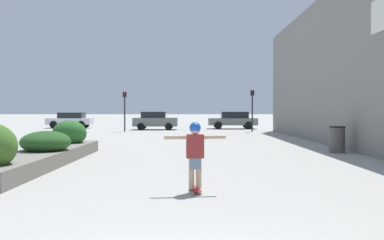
{
  "coord_description": "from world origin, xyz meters",
  "views": [
    {
      "loc": [
        0.17,
        -3.89,
        1.79
      ],
      "look_at": [
        0.17,
        16.82,
        1.27
      ],
      "focal_mm": 40.0,
      "sensor_mm": 36.0,
      "label": 1
    }
  ],
  "objects_px": {
    "car_center_right": "(233,120)",
    "traffic_light_right": "(252,103)",
    "trash_bin": "(337,139)",
    "car_rightmost": "(344,121)",
    "car_center_left": "(71,120)",
    "traffic_light_left": "(125,104)",
    "skateboard": "(195,189)",
    "skateboarder": "(195,148)",
    "car_leftmost": "(155,120)"
  },
  "relations": [
    {
      "from": "traffic_light_right",
      "to": "skateboarder",
      "type": "bearing_deg",
      "value": -100.78
    },
    {
      "from": "trash_bin",
      "to": "traffic_light_left",
      "type": "xyz_separation_m",
      "value": [
        -11.37,
        16.56,
        1.66
      ]
    },
    {
      "from": "car_rightmost",
      "to": "traffic_light_left",
      "type": "xyz_separation_m",
      "value": [
        -18.68,
        -3.14,
        1.46
      ]
    },
    {
      "from": "skateboarder",
      "to": "trash_bin",
      "type": "height_order",
      "value": "skateboarder"
    },
    {
      "from": "car_center_left",
      "to": "traffic_light_right",
      "type": "distance_m",
      "value": 17.76
    },
    {
      "from": "car_leftmost",
      "to": "car_center_left",
      "type": "bearing_deg",
      "value": -111.31
    },
    {
      "from": "skateboarder",
      "to": "car_center_right",
      "type": "height_order",
      "value": "car_center_right"
    },
    {
      "from": "skateboard",
      "to": "car_rightmost",
      "type": "xyz_separation_m",
      "value": [
        13.23,
        28.12,
        0.68
      ]
    },
    {
      "from": "traffic_light_left",
      "to": "traffic_light_right",
      "type": "bearing_deg",
      "value": 0.07
    },
    {
      "from": "car_rightmost",
      "to": "traffic_light_left",
      "type": "bearing_deg",
      "value": 99.54
    },
    {
      "from": "skateboarder",
      "to": "traffic_light_left",
      "type": "height_order",
      "value": "traffic_light_left"
    },
    {
      "from": "car_leftmost",
      "to": "car_center_left",
      "type": "relative_size",
      "value": 0.92
    },
    {
      "from": "car_center_left",
      "to": "traffic_light_left",
      "type": "xyz_separation_m",
      "value": [
        6.21,
        -6.6,
        1.41
      ]
    },
    {
      "from": "trash_bin",
      "to": "car_rightmost",
      "type": "distance_m",
      "value": 21.02
    },
    {
      "from": "car_center_right",
      "to": "traffic_light_left",
      "type": "relative_size",
      "value": 1.38
    },
    {
      "from": "skateboard",
      "to": "traffic_light_left",
      "type": "distance_m",
      "value": 25.66
    },
    {
      "from": "skateboard",
      "to": "car_center_left",
      "type": "xyz_separation_m",
      "value": [
        -11.67,
        31.58,
        0.72
      ]
    },
    {
      "from": "traffic_light_left",
      "to": "car_leftmost",
      "type": "bearing_deg",
      "value": 57.22
    },
    {
      "from": "skateboarder",
      "to": "car_rightmost",
      "type": "height_order",
      "value": "skateboarder"
    },
    {
      "from": "car_rightmost",
      "to": "car_center_right",
      "type": "bearing_deg",
      "value": 79.22
    },
    {
      "from": "traffic_light_left",
      "to": "trash_bin",
      "type": "bearing_deg",
      "value": -55.54
    },
    {
      "from": "car_center_left",
      "to": "traffic_light_left",
      "type": "height_order",
      "value": "traffic_light_left"
    },
    {
      "from": "car_leftmost",
      "to": "car_rightmost",
      "type": "relative_size",
      "value": 0.81
    },
    {
      "from": "car_leftmost",
      "to": "car_center_right",
      "type": "relative_size",
      "value": 0.87
    },
    {
      "from": "car_leftmost",
      "to": "car_rightmost",
      "type": "xyz_separation_m",
      "value": [
        16.54,
        -0.19,
        -0.07
      ]
    },
    {
      "from": "trash_bin",
      "to": "car_center_left",
      "type": "distance_m",
      "value": 29.08
    },
    {
      "from": "skateboarder",
      "to": "car_center_right",
      "type": "xyz_separation_m",
      "value": [
        3.7,
        29.94,
        -0.13
      ]
    },
    {
      "from": "trash_bin",
      "to": "car_center_right",
      "type": "height_order",
      "value": "car_center_right"
    },
    {
      "from": "skateboarder",
      "to": "car_center_left",
      "type": "height_order",
      "value": "skateboarder"
    },
    {
      "from": "skateboard",
      "to": "car_center_right",
      "type": "bearing_deg",
      "value": 75.82
    },
    {
      "from": "trash_bin",
      "to": "car_rightmost",
      "type": "xyz_separation_m",
      "value": [
        7.32,
        19.7,
        0.2
      ]
    },
    {
      "from": "car_rightmost",
      "to": "traffic_light_left",
      "type": "height_order",
      "value": "traffic_light_left"
    },
    {
      "from": "car_center_left",
      "to": "traffic_light_left",
      "type": "bearing_deg",
      "value": -136.71
    },
    {
      "from": "car_leftmost",
      "to": "traffic_light_left",
      "type": "bearing_deg",
      "value": -32.78
    },
    {
      "from": "trash_bin",
      "to": "traffic_light_right",
      "type": "bearing_deg",
      "value": 94.0
    },
    {
      "from": "car_center_right",
      "to": "car_rightmost",
      "type": "distance_m",
      "value": 9.7
    },
    {
      "from": "car_center_right",
      "to": "traffic_light_right",
      "type": "bearing_deg",
      "value": -167.93
    },
    {
      "from": "car_center_right",
      "to": "traffic_light_left",
      "type": "bearing_deg",
      "value": 118.43
    },
    {
      "from": "trash_bin",
      "to": "car_leftmost",
      "type": "xyz_separation_m",
      "value": [
        -9.22,
        19.9,
        0.27
      ]
    },
    {
      "from": "trash_bin",
      "to": "car_leftmost",
      "type": "height_order",
      "value": "car_leftmost"
    },
    {
      "from": "car_rightmost",
      "to": "car_leftmost",
      "type": "bearing_deg",
      "value": 89.33
    },
    {
      "from": "car_center_right",
      "to": "traffic_light_right",
      "type": "xyz_separation_m",
      "value": [
        1.06,
        -4.94,
        1.46
      ]
    },
    {
      "from": "skateboarder",
      "to": "car_rightmost",
      "type": "distance_m",
      "value": 31.08
    },
    {
      "from": "skateboarder",
      "to": "traffic_light_right",
      "type": "xyz_separation_m",
      "value": [
        4.76,
        24.99,
        1.33
      ]
    },
    {
      "from": "skateboard",
      "to": "traffic_light_left",
      "type": "xyz_separation_m",
      "value": [
        -5.45,
        24.98,
        2.14
      ]
    },
    {
      "from": "skateboarder",
      "to": "car_rightmost",
      "type": "bearing_deg",
      "value": 57.67
    },
    {
      "from": "trash_bin",
      "to": "car_leftmost",
      "type": "distance_m",
      "value": 21.93
    },
    {
      "from": "car_center_right",
      "to": "traffic_light_right",
      "type": "distance_m",
      "value": 5.26
    },
    {
      "from": "traffic_light_left",
      "to": "traffic_light_right",
      "type": "height_order",
      "value": "traffic_light_right"
    },
    {
      "from": "skateboarder",
      "to": "car_rightmost",
      "type": "xyz_separation_m",
      "value": [
        13.23,
        28.12,
        -0.21
      ]
    }
  ]
}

